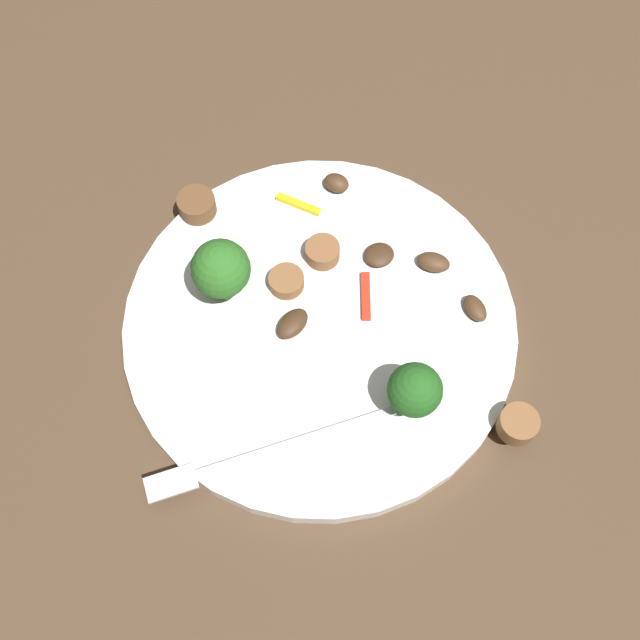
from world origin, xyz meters
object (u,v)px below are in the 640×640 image
at_px(broccoli_floret_1, 221,269).
at_px(mushroom_1, 294,328).
at_px(sausage_slice_3, 322,252).
at_px(mushroom_2, 434,262).
at_px(plate, 320,325).
at_px(sausage_slice_0, 197,205).
at_px(mushroom_4, 379,255).
at_px(fork, 254,456).
at_px(sausage_slice_2, 286,281).
at_px(mushroom_3, 475,308).
at_px(sausage_slice_1, 518,424).
at_px(broccoli_floret_0, 415,391).
at_px(mushroom_0, 336,183).
at_px(pepper_strip_0, 298,204).
at_px(pepper_strip_1, 366,296).

height_order(broccoli_floret_1, mushroom_1, broccoli_floret_1).
relative_size(broccoli_floret_1, sausage_slice_3, 2.35).
xyz_separation_m(mushroom_1, mushroom_2, (-0.12, -0.03, 0.00)).
bearing_deg(plate, sausage_slice_0, -60.21).
bearing_deg(mushroom_4, fork, 44.84).
bearing_deg(mushroom_4, sausage_slice_2, 3.43).
distance_m(mushroom_1, mushroom_3, 0.14).
height_order(mushroom_2, mushroom_3, mushroom_2).
relative_size(sausage_slice_1, mushroom_1, 0.97).
bearing_deg(sausage_slice_1, sausage_slice_3, -61.02).
relative_size(broccoli_floret_0, sausage_slice_2, 1.96).
relative_size(broccoli_floret_0, sausage_slice_1, 1.92).
relative_size(sausage_slice_3, mushroom_0, 1.29).
xyz_separation_m(sausage_slice_1, pepper_strip_0, (0.10, -0.22, -0.01)).
relative_size(broccoli_floret_0, mushroom_2, 2.09).
xyz_separation_m(sausage_slice_0, sausage_slice_2, (-0.05, 0.08, -0.00)).
bearing_deg(mushroom_0, pepper_strip_0, 15.01).
distance_m(mushroom_1, mushroom_4, 0.09).
bearing_deg(pepper_strip_0, pepper_strip_1, 106.82).
distance_m(sausage_slice_1, mushroom_2, 0.14).
relative_size(plate, sausage_slice_2, 10.90).
bearing_deg(mushroom_1, mushroom_3, 171.77).
bearing_deg(pepper_strip_1, plate, 13.46).
bearing_deg(sausage_slice_3, sausage_slice_2, 27.10).
xyz_separation_m(sausage_slice_3, pepper_strip_1, (-0.02, 0.04, -0.00)).
xyz_separation_m(sausage_slice_1, mushroom_0, (0.07, -0.23, -0.00)).
height_order(sausage_slice_1, pepper_strip_1, sausage_slice_1).
relative_size(fork, mushroom_4, 7.58).
relative_size(mushroom_2, pepper_strip_1, 0.64).
height_order(broccoli_floret_0, mushroom_0, broccoli_floret_0).
bearing_deg(sausage_slice_3, broccoli_floret_1, 9.98).
bearing_deg(plate, mushroom_3, 168.35).
relative_size(sausage_slice_3, mushroom_4, 1.13).
relative_size(broccoli_floret_1, mushroom_4, 2.64).
relative_size(plate, pepper_strip_0, 7.90).
bearing_deg(broccoli_floret_1, sausage_slice_0, -85.84).
bearing_deg(plate, broccoli_floret_1, -31.55).
xyz_separation_m(fork, pepper_strip_0, (-0.08, -0.19, 0.00)).
distance_m(sausage_slice_3, mushroom_0, 0.07).
xyz_separation_m(broccoli_floret_0, sausage_slice_1, (-0.07, 0.03, -0.02)).
bearing_deg(mushroom_3, broccoli_floret_1, -19.35).
distance_m(fork, mushroom_0, 0.23).
relative_size(plate, sausage_slice_3, 11.01).
bearing_deg(mushroom_2, sausage_slice_0, -30.71).
relative_size(sausage_slice_1, mushroom_2, 1.09).
height_order(sausage_slice_1, pepper_strip_0, sausage_slice_1).
bearing_deg(mushroom_2, mushroom_3, 110.99).
height_order(mushroom_4, pepper_strip_0, mushroom_4).
height_order(broccoli_floret_1, mushroom_3, broccoli_floret_1).
relative_size(sausage_slice_1, sausage_slice_2, 1.02).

